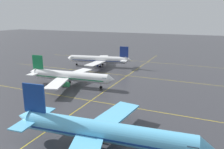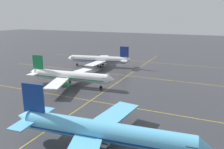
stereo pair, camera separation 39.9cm
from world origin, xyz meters
name	(u,v)px [view 1 (the left image)]	position (x,y,z in m)	size (l,w,h in m)	color
airliner_front_gate	(103,132)	(15.31, 8.18, 4.19)	(39.47, 33.89, 12.26)	#5BB7E5
airliner_second_row	(69,76)	(-14.80, 41.45, 3.72)	(35.05, 30.06, 10.89)	white
airliner_third_row	(99,59)	(-19.88, 75.59, 3.64)	(34.11, 29.00, 10.65)	white
taxiway_markings	(112,86)	(0.00, 47.42, 0.00)	(128.19, 144.96, 0.01)	yellow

